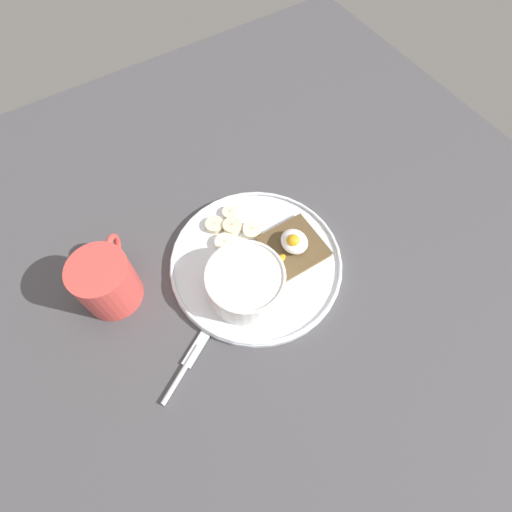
# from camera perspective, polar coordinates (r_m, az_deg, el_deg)

# --- Properties ---
(ground_plane) EXTENTS (1.20, 1.20, 0.02)m
(ground_plane) POSITION_cam_1_polar(r_m,az_deg,el_deg) (0.69, 0.00, -1.59)
(ground_plane) COLOR #474549
(ground_plane) RESTS_ON ground
(plate) EXTENTS (0.29, 0.29, 0.02)m
(plate) POSITION_cam_1_polar(r_m,az_deg,el_deg) (0.68, 0.00, -0.89)
(plate) COLOR white
(plate) RESTS_ON ground_plane
(oatmeal_bowl) EXTENTS (0.13, 0.13, 0.06)m
(oatmeal_bowl) POSITION_cam_1_polar(r_m,az_deg,el_deg) (0.63, -1.56, -3.81)
(oatmeal_bowl) COLOR white
(oatmeal_bowl) RESTS_ON plate
(toast_slice) EXTENTS (0.10, 0.10, 0.01)m
(toast_slice) POSITION_cam_1_polar(r_m,az_deg,el_deg) (0.68, 5.37, 1.35)
(toast_slice) COLOR brown
(toast_slice) RESTS_ON plate
(poached_egg) EXTENTS (0.05, 0.07, 0.03)m
(poached_egg) POSITION_cam_1_polar(r_m,az_deg,el_deg) (0.67, 5.42, 2.04)
(poached_egg) COLOR white
(poached_egg) RESTS_ON toast_slice
(banana_slice_front) EXTENTS (0.05, 0.05, 0.02)m
(banana_slice_front) POSITION_cam_1_polar(r_m,az_deg,el_deg) (0.70, -3.73, 4.07)
(banana_slice_front) COLOR #F6E4B7
(banana_slice_front) RESTS_ON plate
(banana_slice_left) EXTENTS (0.05, 0.05, 0.02)m
(banana_slice_left) POSITION_cam_1_polar(r_m,az_deg,el_deg) (0.70, -0.59, 3.74)
(banana_slice_left) COLOR #F8E6BB
(banana_slice_left) RESTS_ON plate
(banana_slice_back) EXTENTS (0.04, 0.04, 0.01)m
(banana_slice_back) POSITION_cam_1_polar(r_m,az_deg,el_deg) (0.72, -3.69, 6.20)
(banana_slice_back) COLOR beige
(banana_slice_back) RESTS_ON plate
(banana_slice_right) EXTENTS (0.04, 0.04, 0.01)m
(banana_slice_right) POSITION_cam_1_polar(r_m,az_deg,el_deg) (0.71, -5.92, 4.45)
(banana_slice_right) COLOR beige
(banana_slice_right) RESTS_ON plate
(banana_slice_inner) EXTENTS (0.05, 0.05, 0.01)m
(banana_slice_inner) POSITION_cam_1_polar(r_m,az_deg,el_deg) (0.69, -4.44, 1.86)
(banana_slice_inner) COLOR #EEEAC5
(banana_slice_inner) RESTS_ON plate
(coffee_mug) EXTENTS (0.12, 0.10, 0.09)m
(coffee_mug) POSITION_cam_1_polar(r_m,az_deg,el_deg) (0.66, -20.64, -3.39)
(coffee_mug) COLOR #DA453F
(coffee_mug) RESTS_ON ground_plane
(knife) EXTENTS (0.08, 0.12, 0.01)m
(knife) POSITION_cam_1_polar(r_m,az_deg,el_deg) (0.63, -9.80, -14.96)
(knife) COLOR silver
(knife) RESTS_ON ground_plane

